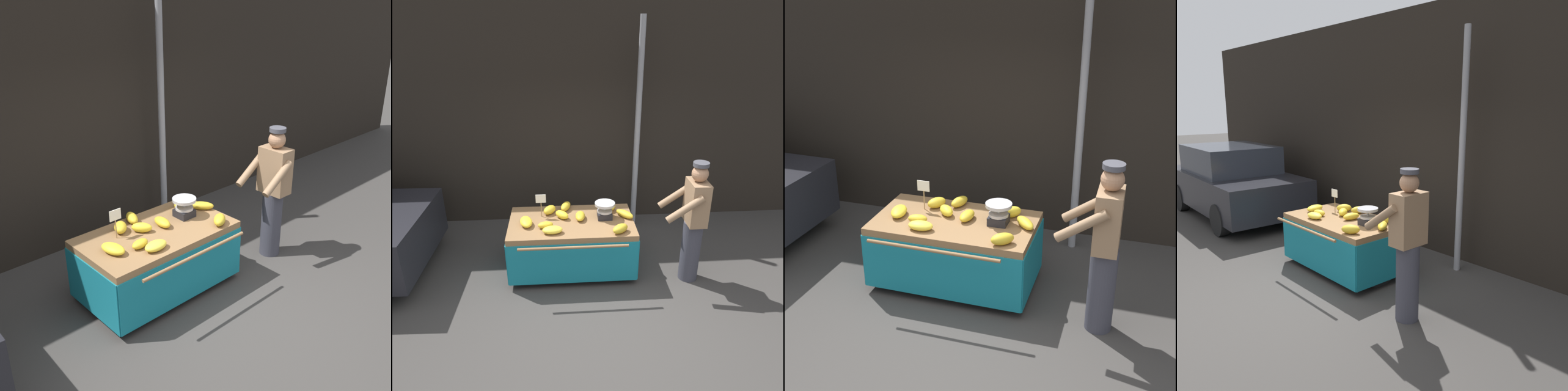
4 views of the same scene
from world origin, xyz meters
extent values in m
plane|color=#383533|center=(0.00, 0.00, 0.00)|extent=(60.00, 60.00, 0.00)
cube|color=black|center=(0.00, 2.77, 1.94)|extent=(16.00, 0.24, 3.87)
cylinder|color=gray|center=(0.79, 2.30, 1.69)|extent=(0.09, 0.09, 3.39)
cube|color=olive|center=(-0.32, 1.07, 0.73)|extent=(1.72, 0.97, 0.08)
cylinder|color=black|center=(-1.10, 1.07, 0.36)|extent=(0.05, 0.72, 0.72)
cylinder|color=#B7B7BC|center=(-1.13, 1.07, 0.36)|extent=(0.01, 0.13, 0.13)
cylinder|color=black|center=(0.46, 1.07, 0.36)|extent=(0.05, 0.72, 0.72)
cylinder|color=#B7B7BC|center=(0.49, 1.07, 0.36)|extent=(0.01, 0.13, 0.13)
cylinder|color=#4C4742|center=(-0.32, 1.48, 0.35)|extent=(0.05, 0.05, 0.69)
cube|color=#147284|center=(-0.32, 0.59, 0.39)|extent=(1.72, 0.02, 0.60)
cube|color=#147284|center=(-0.32, 1.56, 0.39)|extent=(1.72, 0.02, 0.60)
cube|color=#147284|center=(-1.18, 1.07, 0.39)|extent=(0.02, 0.97, 0.60)
cube|color=#147284|center=(0.54, 1.07, 0.39)|extent=(0.02, 0.97, 0.60)
cylinder|color=olive|center=(-0.32, 0.41, 0.75)|extent=(1.37, 0.04, 0.04)
cube|color=black|center=(0.14, 1.13, 0.82)|extent=(0.20, 0.20, 0.09)
cylinder|color=#B7B7BC|center=(0.14, 1.13, 0.92)|extent=(0.02, 0.02, 0.11)
cylinder|color=#B7B7BC|center=(0.14, 1.13, 0.99)|extent=(0.28, 0.28, 0.04)
cylinder|color=#B7B7BC|center=(0.14, 1.13, 0.88)|extent=(0.21, 0.21, 0.03)
cylinder|color=#997A51|center=(-0.74, 1.23, 0.88)|extent=(0.01, 0.01, 0.22)
cube|color=white|center=(-0.74, 1.23, 1.05)|extent=(0.14, 0.01, 0.12)
ellipsoid|color=gold|center=(-0.39, 1.43, 0.83)|extent=(0.20, 0.28, 0.11)
ellipsoid|color=yellow|center=(-0.58, 0.75, 0.82)|extent=(0.27, 0.17, 0.09)
ellipsoid|color=yellow|center=(-0.45, 1.16, 0.83)|extent=(0.24, 0.25, 0.11)
ellipsoid|color=gold|center=(-0.63, 1.32, 0.83)|extent=(0.24, 0.26, 0.11)
ellipsoid|color=gold|center=(-0.68, 0.90, 0.82)|extent=(0.22, 0.15, 0.09)
ellipsoid|color=gold|center=(-0.20, 1.11, 0.82)|extent=(0.15, 0.27, 0.10)
ellipsoid|color=yellow|center=(0.24, 1.32, 0.83)|extent=(0.24, 0.23, 0.12)
ellipsoid|color=yellow|center=(-0.94, 1.00, 0.82)|extent=(0.22, 0.32, 0.10)
ellipsoid|color=gold|center=(0.30, 0.70, 0.83)|extent=(0.27, 0.25, 0.12)
ellipsoid|color=gold|center=(0.43, 1.13, 0.82)|extent=(0.28, 0.31, 0.10)
cylinder|color=#383842|center=(1.28, 0.72, 0.44)|extent=(0.26, 0.26, 0.88)
cube|color=#8C6B4C|center=(1.28, 0.72, 1.17)|extent=(0.23, 0.38, 0.58)
sphere|color=#9E7051|center=(1.28, 0.72, 1.56)|extent=(0.21, 0.21, 0.21)
cylinder|color=#3F3F47|center=(1.28, 0.72, 1.69)|extent=(0.20, 0.20, 0.05)
cylinder|color=#8C6B4C|center=(1.07, 0.51, 1.18)|extent=(0.48, 0.09, 0.37)
cylinder|color=#8C6B4C|center=(1.07, 0.93, 1.18)|extent=(0.48, 0.09, 0.37)
camera|label=1|loc=(-3.19, -2.65, 3.29)|focal=43.91mm
camera|label=2|loc=(-0.45, -3.67, 3.33)|focal=35.64mm
camera|label=3|loc=(1.49, -3.83, 3.32)|focal=50.01mm
camera|label=4|loc=(4.18, -2.40, 2.37)|focal=37.74mm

